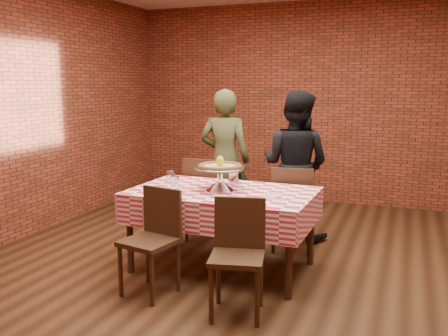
{
  "coord_description": "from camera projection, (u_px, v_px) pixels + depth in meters",
  "views": [
    {
      "loc": [
        1.29,
        -4.08,
        1.73
      ],
      "look_at": [
        -0.31,
        0.09,
        0.95
      ],
      "focal_mm": 38.7,
      "sensor_mm": 36.0,
      "label": 1
    }
  ],
  "objects": [
    {
      "name": "water_glass_left",
      "position": [
        175.0,
        183.0,
        4.48
      ],
      "size": [
        0.08,
        0.08,
        0.13
      ],
      "primitive_type": "cylinder",
      "rotation": [
        0.0,
        0.0,
        -0.02
      ],
      "color": "white",
      "rests_on": "tablecloth"
    },
    {
      "name": "pizza",
      "position": [
        220.0,
        167.0,
        4.43
      ],
      "size": [
        0.48,
        0.48,
        0.03
      ],
      "primitive_type": "cylinder",
      "rotation": [
        0.0,
        0.0,
        0.19
      ],
      "color": "beige",
      "rests_on": "pizza_stand"
    },
    {
      "name": "pizza_stand",
      "position": [
        220.0,
        179.0,
        4.45
      ],
      "size": [
        0.56,
        0.56,
        0.21
      ],
      "primitive_type": null,
      "rotation": [
        0.0,
        0.0,
        0.19
      ],
      "color": "silver",
      "rests_on": "tablecloth"
    },
    {
      "name": "back_wall",
      "position": [
        316.0,
        103.0,
        7.01
      ],
      "size": [
        5.5,
        0.0,
        5.5
      ],
      "primitive_type": "plane",
      "rotation": [
        1.57,
        0.0,
        0.0
      ],
      "color": "brown",
      "rests_on": "ground"
    },
    {
      "name": "tablecloth",
      "position": [
        223.0,
        205.0,
        4.49
      ],
      "size": [
        1.71,
        1.06,
        0.28
      ],
      "primitive_type": null,
      "rotation": [
        0.0,
        0.0,
        -0.02
      ],
      "color": "red",
      "rests_on": "table"
    },
    {
      "name": "diner_black",
      "position": [
        295.0,
        165.0,
        5.42
      ],
      "size": [
        0.92,
        0.79,
        1.66
      ],
      "primitive_type": "imported",
      "rotation": [
        0.0,
        0.0,
        2.92
      ],
      "color": "black",
      "rests_on": "ground"
    },
    {
      "name": "sweetener_packet_b",
      "position": [
        282.0,
        200.0,
        4.07
      ],
      "size": [
        0.06,
        0.04,
        0.0
      ],
      "primitive_type": "cube",
      "rotation": [
        0.0,
        0.0,
        0.17
      ],
      "color": "white",
      "rests_on": "tablecloth"
    },
    {
      "name": "chair_near_left",
      "position": [
        149.0,
        243.0,
        3.96
      ],
      "size": [
        0.47,
        0.47,
        0.87
      ],
      "primitive_type": null,
      "rotation": [
        0.0,
        0.0,
        -0.2
      ],
      "color": "#402715",
      "rests_on": "ground"
    },
    {
      "name": "table",
      "position": [
        223.0,
        230.0,
        4.53
      ],
      "size": [
        1.68,
        1.03,
        0.75
      ],
      "primitive_type": "cube",
      "rotation": [
        0.0,
        0.0,
        -0.02
      ],
      "color": "#402715",
      "rests_on": "ground"
    },
    {
      "name": "side_plate",
      "position": [
        272.0,
        195.0,
        4.22
      ],
      "size": [
        0.18,
        0.18,
        0.01
      ],
      "primitive_type": "cylinder",
      "rotation": [
        0.0,
        0.0,
        -0.02
      ],
      "color": "white",
      "rests_on": "tablecloth"
    },
    {
      "name": "chair_far_right",
      "position": [
        293.0,
        208.0,
        5.05
      ],
      "size": [
        0.47,
        0.47,
        0.9
      ],
      "primitive_type": null,
      "rotation": [
        0.0,
        0.0,
        3.28
      ],
      "color": "#402715",
      "rests_on": "ground"
    },
    {
      "name": "water_glass_right",
      "position": [
        170.0,
        177.0,
        4.76
      ],
      "size": [
        0.08,
        0.08,
        0.13
      ],
      "primitive_type": "cylinder",
      "rotation": [
        0.0,
        0.0,
        -0.02
      ],
      "color": "white",
      "rests_on": "tablecloth"
    },
    {
      "name": "chair_far_left",
      "position": [
        210.0,
        198.0,
        5.39
      ],
      "size": [
        0.48,
        0.48,
        0.94
      ],
      "primitive_type": null,
      "rotation": [
        0.0,
        0.0,
        3.11
      ],
      "color": "#402715",
      "rests_on": "ground"
    },
    {
      "name": "condiment_caddy",
      "position": [
        235.0,
        177.0,
        4.73
      ],
      "size": [
        0.1,
        0.09,
        0.14
      ],
      "primitive_type": "cube",
      "rotation": [
        0.0,
        0.0,
        -0.07
      ],
      "color": "silver",
      "rests_on": "tablecloth"
    },
    {
      "name": "sweetener_packet_a",
      "position": [
        280.0,
        201.0,
        4.05
      ],
      "size": [
        0.06,
        0.06,
        0.0
      ],
      "primitive_type": "cube",
      "rotation": [
        0.0,
        0.0,
        0.68
      ],
      "color": "white",
      "rests_on": "tablecloth"
    },
    {
      "name": "lemon",
      "position": [
        220.0,
        161.0,
        4.42
      ],
      "size": [
        0.09,
        0.09,
        0.1
      ],
      "primitive_type": "ellipsoid",
      "rotation": [
        0.0,
        0.0,
        0.19
      ],
      "color": "yellow",
      "rests_on": "pizza"
    },
    {
      "name": "ground",
      "position": [
        252.0,
        272.0,
        4.5
      ],
      "size": [
        6.0,
        6.0,
        0.0
      ],
      "primitive_type": "plane",
      "color": "black",
      "rests_on": "ground"
    },
    {
      "name": "diner_olive",
      "position": [
        225.0,
        159.0,
        5.8
      ],
      "size": [
        0.65,
        0.47,
        1.68
      ],
      "primitive_type": "imported",
      "rotation": [
        0.0,
        0.0,
        3.26
      ],
      "color": "#454B28",
      "rests_on": "ground"
    },
    {
      "name": "chair_near_right",
      "position": [
        237.0,
        260.0,
        3.59
      ],
      "size": [
        0.47,
        0.47,
        0.87
      ],
      "primitive_type": null,
      "rotation": [
        0.0,
        0.0,
        0.22
      ],
      "color": "#402715",
      "rests_on": "ground"
    }
  ]
}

